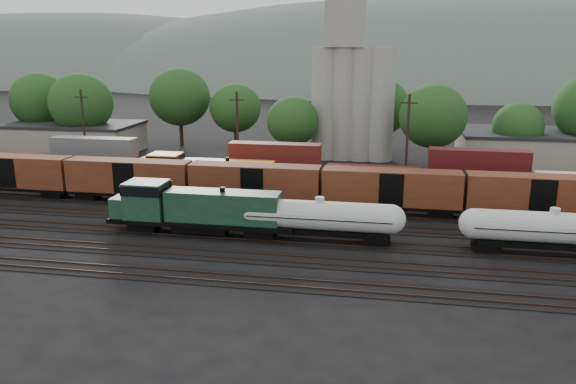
% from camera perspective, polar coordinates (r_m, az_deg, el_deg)
% --- Properties ---
extents(ground, '(600.00, 600.00, 0.00)m').
position_cam_1_polar(ground, '(59.49, 0.63, -3.33)').
color(ground, black).
extents(tracks, '(180.00, 33.20, 0.20)m').
position_cam_1_polar(tracks, '(59.48, 0.63, -3.28)').
color(tracks, black).
rests_on(tracks, ground).
extents(green_locomotive, '(18.80, 3.32, 4.98)m').
position_cam_1_polar(green_locomotive, '(56.38, -9.83, -1.59)').
color(green_locomotive, black).
rests_on(green_locomotive, ground).
extents(tank_car_a, '(16.19, 2.90, 4.24)m').
position_cam_1_polar(tank_car_a, '(53.56, 3.21, -2.59)').
color(tank_car_a, silver).
rests_on(tank_car_a, ground).
extents(tank_car_b, '(16.23, 2.91, 4.25)m').
position_cam_1_polar(tank_car_b, '(55.26, 25.30, -3.48)').
color(tank_car_b, silver).
rests_on(tank_car_b, ground).
extents(orange_locomotive, '(19.30, 3.22, 4.83)m').
position_cam_1_polar(orange_locomotive, '(71.32, -8.67, 1.87)').
color(orange_locomotive, black).
rests_on(orange_locomotive, ground).
extents(boxcar_string, '(169.00, 2.90, 4.20)m').
position_cam_1_polar(boxcar_string, '(62.68, 10.43, 0.34)').
color(boxcar_string, black).
rests_on(boxcar_string, ground).
extents(container_wall, '(160.00, 2.60, 5.80)m').
position_cam_1_polar(container_wall, '(73.71, -0.16, 2.17)').
color(container_wall, black).
rests_on(container_wall, ground).
extents(grain_silo, '(13.40, 5.00, 29.00)m').
position_cam_1_polar(grain_silo, '(92.23, 6.47, 10.23)').
color(grain_silo, '#A19F94').
rests_on(grain_silo, ground).
extents(industrial_sheds, '(119.38, 17.26, 5.10)m').
position_cam_1_polar(industrial_sheds, '(92.43, 8.35, 4.74)').
color(industrial_sheds, '#9E937F').
rests_on(industrial_sheds, ground).
extents(tree_band, '(161.19, 24.06, 14.28)m').
position_cam_1_polar(tree_band, '(93.90, 2.87, 8.41)').
color(tree_band, black).
rests_on(tree_band, ground).
extents(utility_poles, '(122.20, 0.36, 12.00)m').
position_cam_1_polar(utility_poles, '(79.27, 3.29, 5.88)').
color(utility_poles, black).
rests_on(utility_poles, ground).
extents(distant_hills, '(860.00, 286.00, 130.00)m').
position_cam_1_polar(distant_hills, '(318.49, 12.80, 7.46)').
color(distant_hills, '#59665B').
rests_on(distant_hills, ground).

